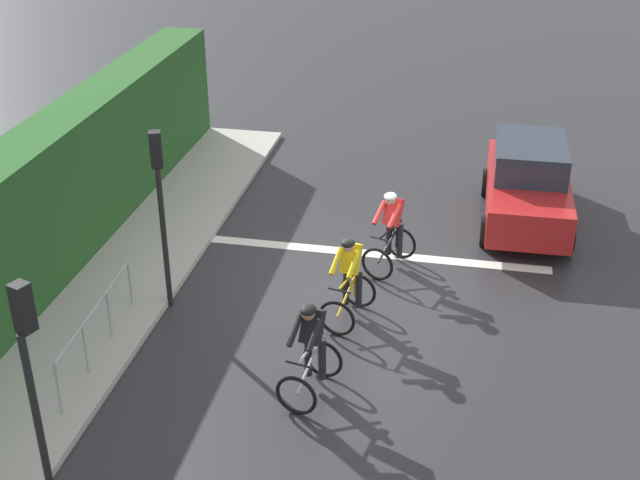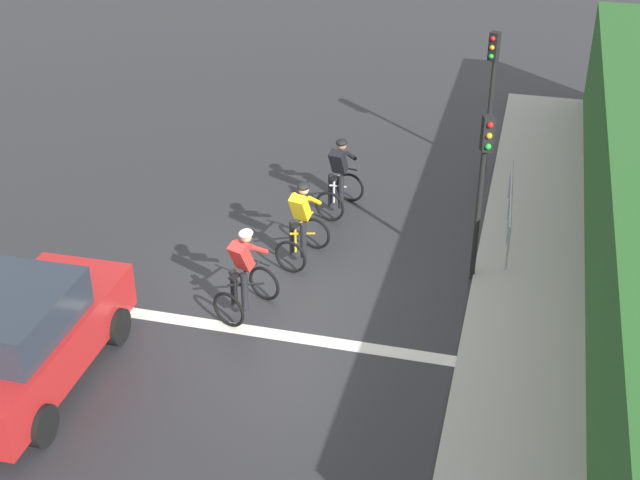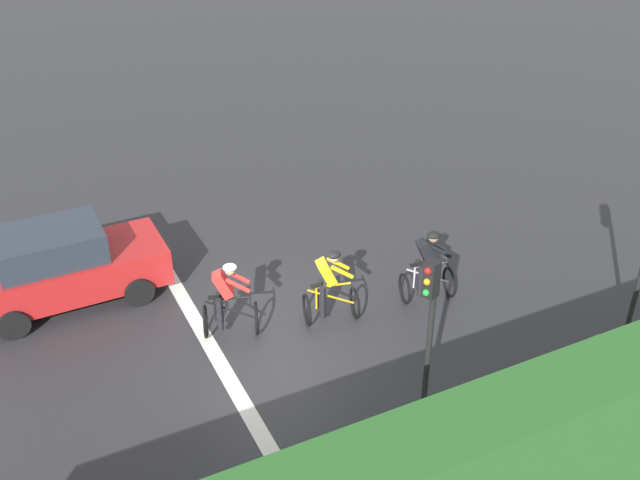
{
  "view_description": "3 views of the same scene",
  "coord_description": "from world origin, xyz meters",
  "px_view_note": "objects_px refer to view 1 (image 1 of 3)",
  "views": [
    {
      "loc": [
        -1.81,
        13.83,
        8.27
      ],
      "look_at": [
        0.94,
        -0.03,
        0.87
      ],
      "focal_mm": 47.38,
      "sensor_mm": 36.0,
      "label": 1
    },
    {
      "loc": [
        4.2,
        -13.16,
        8.98
      ],
      "look_at": [
        0.77,
        0.28,
        1.09
      ],
      "focal_mm": 49.78,
      "sensor_mm": 36.0,
      "label": 2
    },
    {
      "loc": [
        11.29,
        -4.43,
        9.42
      ],
      "look_at": [
        -0.97,
        1.6,
        1.24
      ],
      "focal_mm": 41.95,
      "sensor_mm": 36.0,
      "label": 3
    }
  ],
  "objects_px": {
    "traffic_light_far_junction": "(31,365)",
    "pedestrian_railing_kerbside": "(96,320)",
    "cyclist_second": "(349,281)",
    "car_red": "(528,184)",
    "traffic_light_near_crossing": "(160,193)",
    "cyclist_mid": "(391,232)",
    "cyclist_lead": "(311,351)"
  },
  "relations": [
    {
      "from": "cyclist_mid",
      "to": "car_red",
      "type": "xyz_separation_m",
      "value": [
        -2.65,
        -2.71,
        0.08
      ]
    },
    {
      "from": "cyclist_second",
      "to": "traffic_light_near_crossing",
      "type": "relative_size",
      "value": 0.5
    },
    {
      "from": "traffic_light_near_crossing",
      "to": "pedestrian_railing_kerbside",
      "type": "relative_size",
      "value": 1.07
    },
    {
      "from": "car_red",
      "to": "traffic_light_far_junction",
      "type": "relative_size",
      "value": 1.23
    },
    {
      "from": "cyclist_mid",
      "to": "traffic_light_far_junction",
      "type": "height_order",
      "value": "traffic_light_far_junction"
    },
    {
      "from": "car_red",
      "to": "traffic_light_far_junction",
      "type": "distance_m",
      "value": 11.71
    },
    {
      "from": "cyclist_second",
      "to": "cyclist_lead",
      "type": "bearing_deg",
      "value": 84.11
    },
    {
      "from": "traffic_light_near_crossing",
      "to": "cyclist_mid",
      "type": "bearing_deg",
      "value": -151.04
    },
    {
      "from": "car_red",
      "to": "traffic_light_near_crossing",
      "type": "xyz_separation_m",
      "value": [
        6.46,
        4.81,
        1.35
      ]
    },
    {
      "from": "traffic_light_near_crossing",
      "to": "traffic_light_far_junction",
      "type": "xyz_separation_m",
      "value": [
        -0.26,
        5.03,
        0.0
      ]
    },
    {
      "from": "traffic_light_near_crossing",
      "to": "traffic_light_far_junction",
      "type": "bearing_deg",
      "value": 92.99
    },
    {
      "from": "cyclist_second",
      "to": "car_red",
      "type": "bearing_deg",
      "value": -123.64
    },
    {
      "from": "cyclist_lead",
      "to": "cyclist_mid",
      "type": "height_order",
      "value": "same"
    },
    {
      "from": "cyclist_mid",
      "to": "pedestrian_railing_kerbside",
      "type": "relative_size",
      "value": 0.53
    },
    {
      "from": "cyclist_lead",
      "to": "traffic_light_near_crossing",
      "type": "relative_size",
      "value": 0.5
    },
    {
      "from": "cyclist_mid",
      "to": "pedestrian_railing_kerbside",
      "type": "distance_m",
      "value": 5.9
    },
    {
      "from": "car_red",
      "to": "pedestrian_railing_kerbside",
      "type": "xyz_separation_m",
      "value": [
        6.96,
        6.73,
        -0.1
      ]
    },
    {
      "from": "cyclist_second",
      "to": "car_red",
      "type": "distance_m",
      "value": 5.66
    },
    {
      "from": "traffic_light_far_junction",
      "to": "pedestrian_railing_kerbside",
      "type": "distance_m",
      "value": 3.52
    },
    {
      "from": "cyclist_lead",
      "to": "car_red",
      "type": "relative_size",
      "value": 0.4
    },
    {
      "from": "traffic_light_far_junction",
      "to": "pedestrian_railing_kerbside",
      "type": "xyz_separation_m",
      "value": [
        0.77,
        -3.11,
        -1.45
      ]
    },
    {
      "from": "cyclist_second",
      "to": "pedestrian_railing_kerbside",
      "type": "height_order",
      "value": "cyclist_second"
    },
    {
      "from": "traffic_light_near_crossing",
      "to": "traffic_light_far_junction",
      "type": "relative_size",
      "value": 1.0
    },
    {
      "from": "cyclist_lead",
      "to": "pedestrian_railing_kerbside",
      "type": "relative_size",
      "value": 0.53
    },
    {
      "from": "cyclist_mid",
      "to": "car_red",
      "type": "distance_m",
      "value": 3.78
    },
    {
      "from": "traffic_light_far_junction",
      "to": "cyclist_second",
      "type": "bearing_deg",
      "value": -120.81
    },
    {
      "from": "cyclist_second",
      "to": "car_red",
      "type": "height_order",
      "value": "car_red"
    },
    {
      "from": "cyclist_second",
      "to": "pedestrian_railing_kerbside",
      "type": "distance_m",
      "value": 4.32
    },
    {
      "from": "car_red",
      "to": "traffic_light_near_crossing",
      "type": "height_order",
      "value": "traffic_light_near_crossing"
    },
    {
      "from": "cyclist_mid",
      "to": "cyclist_lead",
      "type": "bearing_deg",
      "value": 80.33
    },
    {
      "from": "car_red",
      "to": "traffic_light_near_crossing",
      "type": "distance_m",
      "value": 8.17
    },
    {
      "from": "pedestrian_railing_kerbside",
      "to": "cyclist_mid",
      "type": "bearing_deg",
      "value": -137.03
    }
  ]
}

